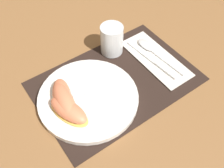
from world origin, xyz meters
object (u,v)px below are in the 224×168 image
at_px(spoon, 152,49).
at_px(fork, 86,93).
at_px(plate, 88,98).
at_px(citrus_wedge_1, 65,102).
at_px(citrus_wedge_0, 62,96).
at_px(citrus_wedge_2, 69,111).
at_px(knife, 153,60).
at_px(juice_glass, 112,41).

xyz_separation_m(spoon, fork, (-0.26, -0.03, 0.01)).
xyz_separation_m(plate, citrus_wedge_1, (-0.06, 0.01, 0.02)).
height_order(fork, citrus_wedge_0, citrus_wedge_0).
bearing_deg(plate, citrus_wedge_0, 152.09).
xyz_separation_m(plate, citrus_wedge_2, (-0.07, -0.02, 0.02)).
bearing_deg(citrus_wedge_2, citrus_wedge_1, 79.01).
relative_size(spoon, citrus_wedge_1, 1.41).
height_order(plate, fork, fork).
distance_m(plate, spoon, 0.27).
relative_size(plate, citrus_wedge_2, 2.10).
xyz_separation_m(knife, fork, (-0.24, 0.00, 0.01)).
bearing_deg(citrus_wedge_2, plate, 15.51).
bearing_deg(fork, knife, -0.94).
distance_m(juice_glass, spoon, 0.13).
height_order(knife, spoon, spoon).
xyz_separation_m(citrus_wedge_0, citrus_wedge_2, (-0.01, -0.05, 0.00)).
relative_size(plate, knife, 1.33).
bearing_deg(citrus_wedge_0, fork, -17.43).
height_order(knife, citrus_wedge_2, citrus_wedge_2).
xyz_separation_m(knife, spoon, (0.03, 0.03, 0.00)).
relative_size(fork, citrus_wedge_0, 1.42).
distance_m(fork, citrus_wedge_2, 0.08).
height_order(spoon, fork, fork).
xyz_separation_m(citrus_wedge_1, citrus_wedge_2, (-0.01, -0.03, -0.00)).
relative_size(citrus_wedge_1, citrus_wedge_2, 1.06).
bearing_deg(spoon, citrus_wedge_1, -173.85).
bearing_deg(plate, knife, 2.08).
relative_size(fork, citrus_wedge_2, 1.40).
bearing_deg(juice_glass, spoon, -36.65).
xyz_separation_m(spoon, citrus_wedge_2, (-0.33, -0.06, 0.02)).
bearing_deg(fork, spoon, 6.71).
relative_size(knife, citrus_wedge_1, 1.49).
bearing_deg(juice_glass, fork, -146.63).
xyz_separation_m(spoon, citrus_wedge_1, (-0.33, -0.04, 0.03)).
bearing_deg(citrus_wedge_1, juice_glass, 26.16).
height_order(plate, spoon, plate).
height_order(juice_glass, citrus_wedge_0, juice_glass).
relative_size(knife, citrus_wedge_2, 1.57).
distance_m(juice_glass, citrus_wedge_1, 0.25).
xyz_separation_m(knife, citrus_wedge_2, (-0.31, -0.03, 0.03)).
relative_size(juice_glass, citrus_wedge_1, 0.68).
xyz_separation_m(fork, citrus_wedge_0, (-0.06, 0.02, 0.01)).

